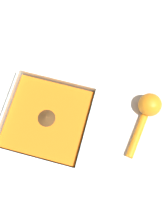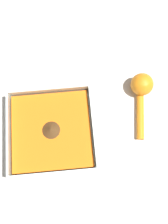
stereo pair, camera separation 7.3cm
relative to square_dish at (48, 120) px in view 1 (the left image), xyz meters
name	(u,v)px [view 1 (the left image)]	position (x,y,z in m)	size (l,w,h in m)	color
ground_plane	(55,116)	(-0.01, -0.02, -0.03)	(4.00, 4.00, 0.00)	beige
square_dish	(48,120)	(0.00, 0.00, 0.00)	(0.23, 0.23, 0.07)	silver
lemon_squeezer	(148,110)	(-0.26, -0.10, 0.00)	(0.07, 0.19, 0.07)	orange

